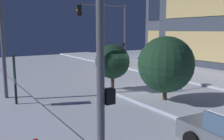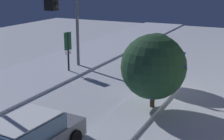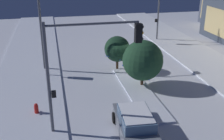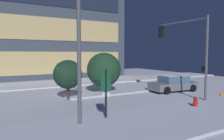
# 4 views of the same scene
# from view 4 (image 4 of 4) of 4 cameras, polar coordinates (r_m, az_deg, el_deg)

# --- Properties ---
(ground) EXTENTS (52.00, 52.00, 0.00)m
(ground) POSITION_cam_4_polar(r_m,az_deg,el_deg) (17.68, -11.35, -7.22)
(ground) COLOR silver
(curb_strip_near) EXTENTS (52.00, 5.20, 0.14)m
(curb_strip_near) POSITION_cam_4_polar(r_m,az_deg,el_deg) (10.50, 3.23, -14.76)
(curb_strip_near) COLOR silver
(curb_strip_near) RESTS_ON ground
(curb_strip_far) EXTENTS (52.00, 5.20, 0.14)m
(curb_strip_far) POSITION_cam_4_polar(r_m,az_deg,el_deg) (25.42, -17.13, -3.67)
(curb_strip_far) COLOR silver
(curb_strip_far) RESTS_ON ground
(median_strip) EXTENTS (9.00, 1.80, 0.14)m
(median_strip) POSITION_cam_4_polar(r_m,az_deg,el_deg) (19.32, 0.99, -5.94)
(median_strip) COLOR silver
(median_strip) RESTS_ON ground
(office_tower_main) EXTENTS (24.15, 12.00, 22.80)m
(office_tower_main) POSITION_cam_4_polar(r_m,az_deg,el_deg) (36.91, -18.86, 16.41)
(office_tower_main) COLOR #424C5B
(office_tower_main) RESTS_ON ground
(car_near) EXTENTS (4.79, 2.29, 1.49)m
(car_near) POSITION_cam_4_polar(r_m,az_deg,el_deg) (20.97, 15.93, -3.52)
(car_near) COLOR slate
(car_near) RESTS_ON ground
(traffic_light_corner_near_right) EXTENTS (0.32, 5.17, 6.25)m
(traffic_light_corner_near_right) POSITION_cam_4_polar(r_m,az_deg,el_deg) (18.20, 18.79, 6.66)
(traffic_light_corner_near_right) COLOR #565960
(traffic_light_corner_near_right) RESTS_ON ground
(street_lamp_arched) EXTENTS (0.56, 3.27, 7.62)m
(street_lamp_arched) POSITION_cam_4_polar(r_m,az_deg,el_deg) (11.31, -10.24, 11.83)
(street_lamp_arched) COLOR #565960
(street_lamp_arched) RESTS_ON ground
(fire_hydrant) EXTENTS (0.48, 0.26, 0.79)m
(fire_hydrant) POSITION_cam_4_polar(r_m,az_deg,el_deg) (14.94, 21.15, -8.04)
(fire_hydrant) COLOR red
(fire_hydrant) RESTS_ON ground
(parking_info_sign) EXTENTS (0.54, 0.21, 2.70)m
(parking_info_sign) POSITION_cam_4_polar(r_m,az_deg,el_deg) (11.34, -1.63, -4.79)
(parking_info_sign) COLOR black
(parking_info_sign) RESTS_ON ground
(decorated_tree_median) EXTENTS (2.20, 2.20, 3.04)m
(decorated_tree_median) POSITION_cam_4_polar(r_m,az_deg,el_deg) (16.74, -11.59, -1.16)
(decorated_tree_median) COLOR #473323
(decorated_tree_median) RESTS_ON ground
(decorated_tree_left_of_median) EXTENTS (3.03, 3.07, 3.61)m
(decorated_tree_left_of_median) POSITION_cam_4_polar(r_m,az_deg,el_deg) (19.11, -2.17, 0.06)
(decorated_tree_left_of_median) COLOR #473323
(decorated_tree_left_of_median) RESTS_ON ground
(construction_cone) EXTENTS (0.36, 0.36, 0.55)m
(construction_cone) POSITION_cam_4_polar(r_m,az_deg,el_deg) (19.62, 26.93, -5.64)
(construction_cone) COLOR orange
(construction_cone) RESTS_ON ground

